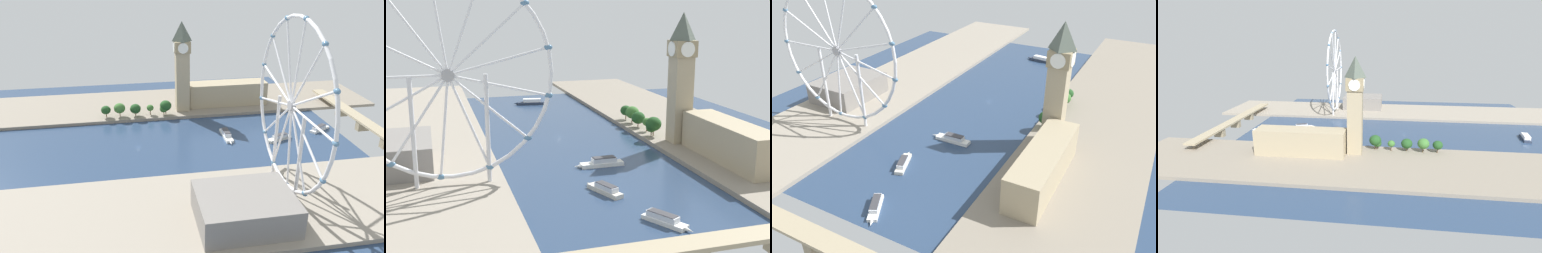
{
  "view_description": "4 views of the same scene",
  "coord_description": "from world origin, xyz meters",
  "views": [
    {
      "loc": [
        298.3,
        -4.85,
        148.3
      ],
      "look_at": [
        6.07,
        45.88,
        18.49
      ],
      "focal_mm": 35.87,
      "sensor_mm": 36.0,
      "label": 1
    },
    {
      "loc": [
        94.77,
        369.33,
        98.64
      ],
      "look_at": [
        -6.12,
        30.05,
        14.16
      ],
      "focal_mm": 47.99,
      "sensor_mm": 36.0,
      "label": 2
    },
    {
      "loc": [
        -138.05,
        303.34,
        153.72
      ],
      "look_at": [
        -21.78,
        89.11,
        21.28
      ],
      "focal_mm": 36.53,
      "sensor_mm": 36.0,
      "label": 3
    },
    {
      "loc": [
        -343.88,
        20.37,
        109.96
      ],
      "look_at": [
        -11.6,
        62.72,
        9.73
      ],
      "focal_mm": 28.2,
      "sensor_mm": 36.0,
      "label": 4
    }
  ],
  "objects": [
    {
      "name": "ground_plane",
      "position": [
        0.0,
        0.0,
        0.0
      ],
      "size": [
        371.84,
        371.84,
        0.0
      ],
      "primitive_type": "plane",
      "color": "navy"
    },
    {
      "name": "tour_boat_1",
      "position": [
        7.03,
        124.57,
        2.17
      ],
      "size": [
        13.83,
        27.7,
        5.36
      ],
      "rotation": [
        0.0,
        0.0,
        5.07
      ],
      "color": "beige",
      "rests_on": "ground_plane"
    },
    {
      "name": "parliament_block",
      "position": [
        -84.49,
        100.01,
        15.11
      ],
      "size": [
        22.0,
        84.26,
        24.21
      ],
      "primitive_type": "cube",
      "color": "tan",
      "rests_on": "riverbank_left"
    },
    {
      "name": "tree_row_embankment",
      "position": [
        -65.19,
        4.27,
        11.22
      ],
      "size": [
        13.55,
        70.08,
        14.65
      ],
      "color": "#513823",
      "rests_on": "riverbank_left"
    },
    {
      "name": "tour_boat_2",
      "position": [
        -6.13,
        170.14,
        2.15
      ],
      "size": [
        16.33,
        25.41,
        5.09
      ],
      "rotation": [
        0.0,
        0.0,
        2.07
      ],
      "color": "white",
      "rests_on": "ground_plane"
    },
    {
      "name": "ferris_wheel",
      "position": [
        84.16,
        96.56,
        62.21
      ],
      "size": [
        114.03,
        3.2,
        116.25
      ],
      "color": "silver",
      "rests_on": "riverbank_right"
    },
    {
      "name": "clock_tower",
      "position": [
        -75.07,
        49.88,
        50.18
      ],
      "size": [
        16.71,
        16.71,
        90.78
      ],
      "color": "tan",
      "rests_on": "riverbank_left"
    },
    {
      "name": "riverside_hall",
      "position": [
        116.94,
        58.47,
        12.22
      ],
      "size": [
        45.21,
        57.58,
        18.44
      ],
      "primitive_type": "cube",
      "color": "gray",
      "rests_on": "riverbank_right"
    },
    {
      "name": "tour_boat_0",
      "position": [
        -6.79,
        79.81,
        2.32
      ],
      "size": [
        32.01,
        6.93,
        5.88
      ],
      "rotation": [
        0.0,
        0.0,
        0.01
      ],
      "color": "white",
      "rests_on": "ground_plane"
    },
    {
      "name": "riverbank_right",
      "position": [
        100.92,
        0.0,
        1.5
      ],
      "size": [
        90.0,
        520.0,
        3.0
      ],
      "primitive_type": "cube",
      "color": "gray",
      "rests_on": "ground_plane"
    },
    {
      "name": "riverbank_left",
      "position": [
        -100.92,
        0.0,
        1.5
      ],
      "size": [
        90.0,
        520.0,
        3.0
      ],
      "primitive_type": "cube",
      "color": "gray",
      "rests_on": "ground_plane"
    },
    {
      "name": "river_bridge",
      "position": [
        0.0,
        209.81,
        8.14
      ],
      "size": [
        183.84,
        12.25,
        10.59
      ],
      "color": "tan",
      "rests_on": "ground_plane"
    },
    {
      "name": "tour_boat_3",
      "position": [
        -4.71,
        -133.03,
        2.45
      ],
      "size": [
        30.9,
        11.68,
        5.79
      ],
      "rotation": [
        0.0,
        0.0,
        6.12
      ],
      "color": "#2D384C",
      "rests_on": "ground_plane"
    }
  ]
}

